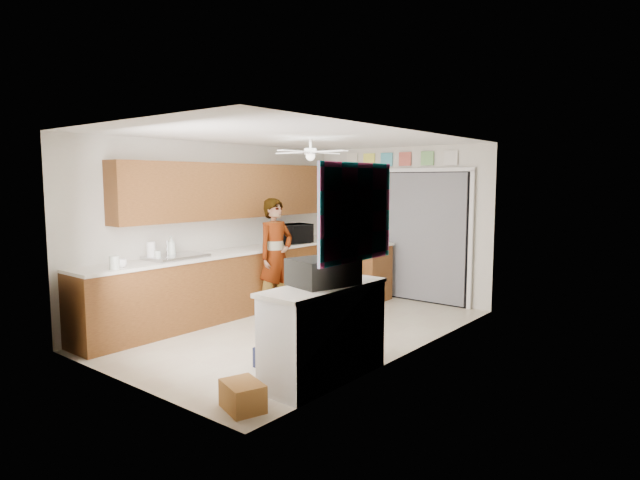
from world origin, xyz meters
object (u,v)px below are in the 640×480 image
Objects in this scene: cardboard_box at (243,396)px; dog at (351,296)px; suitcase at (323,271)px; navy_crate at (274,358)px; paper_towel_roll at (151,251)px; soap_bottle at (171,247)px; man at (276,256)px; microwave at (293,234)px; cup at (121,263)px.

dog reaches higher than cardboard_box.
navy_crate is at bearing -156.53° from suitcase.
suitcase is at bearing 2.77° from paper_towel_roll.
cardboard_box is 0.76× the size of dog.
dog is (1.25, 2.33, -0.88)m from soap_bottle.
cardboard_box is at bearing -18.62° from paper_towel_roll.
soap_bottle is at bearing 166.13° from man.
suitcase is at bearing 9.70° from navy_crate.
suitcase is 0.36× the size of man.
cardboard_box is at bearing -80.16° from suitcase.
microwave reaches higher than navy_crate.
man is (0.49, 1.47, -0.24)m from soap_bottle.
paper_towel_roll is at bearing -136.83° from dog.
soap_bottle reaches higher than suitcase.
dog is at bearing 111.58° from cardboard_box.
cup is at bearing -129.37° from dog.
cup is (0.07, -3.08, -0.11)m from microwave.
soap_bottle reaches higher than cardboard_box.
paper_towel_roll is at bearing -87.84° from soap_bottle.
man is at bearing -145.21° from microwave.
cup is at bearing -67.95° from paper_towel_roll.
navy_crate is at bearing -93.09° from dog.
paper_towel_roll is at bearing 169.60° from man.
dog is at bearing 72.44° from cup.
soap_bottle is 3.06m from cardboard_box.
microwave is 0.92× the size of suitcase.
man is 3.33× the size of dog.
microwave is 1.41m from dog.
microwave is 3.09m from cup.
navy_crate is 2.51m from man.
paper_towel_roll is 0.62× the size of cardboard_box.
man is at bearing 71.45° from soap_bottle.
dog is (-1.40, 3.53, 0.08)m from cardboard_box.
man is (0.48, 1.79, -0.21)m from paper_towel_roll.
suitcase is (2.71, -0.19, -0.01)m from soap_bottle.
soap_bottle is at bearing -170.15° from suitcase.
soap_bottle reaches higher than navy_crate.
microwave is 2.22m from soap_bottle.
microwave is at bearing 85.77° from soap_bottle.
navy_crate is at bearing -7.63° from soap_bottle.
soap_bottle is 0.32m from paper_towel_roll.
cup reaches higher than dog.
man is (-1.64, 1.76, 0.74)m from navy_crate.
cup is at bearing 172.07° from cardboard_box.
navy_crate is (-0.58, -0.10, -0.97)m from suitcase.
microwave is 1.97× the size of soap_bottle.
microwave is 3.50m from suitcase.
cardboard_box is at bearing -60.87° from navy_crate.
cardboard_box is (-0.07, -1.02, -0.95)m from suitcase.
man is (-2.15, 2.67, 0.73)m from cardboard_box.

